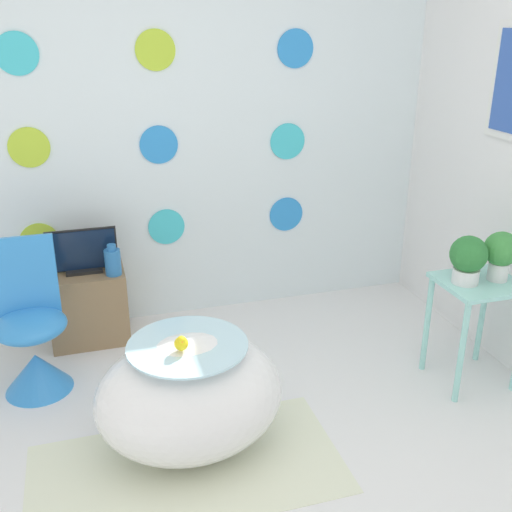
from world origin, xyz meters
TOP-DOWN VIEW (x-y plane):
  - wall_back_dotted at (0.00, 2.20)m, footprint 4.42×0.05m
  - rug at (-0.19, 0.66)m, footprint 1.37×0.71m
  - bathtub at (-0.15, 0.79)m, footprint 0.84×0.64m
  - rubber_duck at (-0.18, 0.72)m, footprint 0.06×0.07m
  - chair at (-0.84, 1.51)m, footprint 0.37×0.37m
  - tv_cabinet at (-0.55, 1.98)m, footprint 0.45×0.34m
  - tv at (-0.55, 1.98)m, footprint 0.40×0.12m
  - vase at (-0.38, 1.89)m, footprint 0.09×0.09m
  - side_table at (1.42, 0.92)m, footprint 0.41×0.37m
  - potted_plant_left at (1.33, 0.92)m, footprint 0.19×0.19m
  - potted_plant_right at (1.51, 0.91)m, footprint 0.18×0.18m

SIDE VIEW (x-z plane):
  - rug at x=-0.19m, z-range 0.00..0.01m
  - tv_cabinet at x=-0.55m, z-range 0.00..0.45m
  - chair at x=-0.84m, z-range -0.15..0.66m
  - bathtub at x=-0.15m, z-range 0.00..0.57m
  - side_table at x=1.42m, z-range 0.17..0.76m
  - vase at x=-0.38m, z-range 0.44..0.63m
  - tv at x=-0.55m, z-range 0.44..0.70m
  - rubber_duck at x=-0.18m, z-range 0.57..0.64m
  - potted_plant_left at x=1.33m, z-range 0.60..0.86m
  - potted_plant_right at x=1.51m, z-range 0.62..0.88m
  - wall_back_dotted at x=0.00m, z-range 0.00..2.60m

